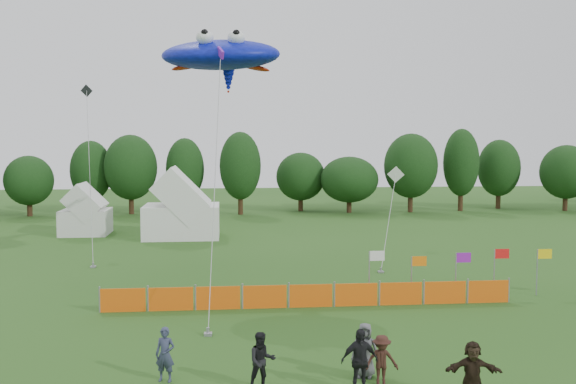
{
  "coord_description": "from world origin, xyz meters",
  "views": [
    {
      "loc": [
        -2.45,
        -19.01,
        7.19
      ],
      "look_at": [
        0.0,
        6.0,
        5.2
      ],
      "focal_mm": 40.0,
      "sensor_mm": 36.0,
      "label": 1
    }
  ],
  "objects": [
    {
      "name": "spectator_c",
      "position": [
        2.07,
        -1.02,
        0.77
      ],
      "size": [
        1.0,
        0.59,
        1.53
      ],
      "primitive_type": "imported",
      "rotation": [
        0.0,
        0.0,
        -0.02
      ],
      "color": "#351B15",
      "rests_on": "ground"
    },
    {
      "name": "treeline",
      "position": [
        1.61,
        44.93,
        4.18
      ],
      "size": [
        104.57,
        8.78,
        8.36
      ],
      "color": "#382314",
      "rests_on": "ground"
    },
    {
      "name": "spectator_f",
      "position": [
        4.33,
        -2.29,
        0.84
      ],
      "size": [
        1.61,
        0.73,
        1.67
      ],
      "primitive_type": "imported",
      "rotation": [
        0.0,
        0.0,
        -0.16
      ],
      "color": "black",
      "rests_on": "ground"
    },
    {
      "name": "tent_left",
      "position": [
        -13.23,
        31.53,
        1.6
      ],
      "size": [
        3.6,
        3.6,
        3.18
      ],
      "color": "silver",
      "rests_on": "ground"
    },
    {
      "name": "barrier_fence",
      "position": [
        1.19,
        8.13,
        0.5
      ],
      "size": [
        17.9,
        0.06,
        1.0
      ],
      "color": "#E3570C",
      "rests_on": "ground"
    },
    {
      "name": "spectator_b",
      "position": [
        -1.44,
        -0.91,
        0.84
      ],
      "size": [
        0.91,
        0.76,
        1.69
      ],
      "primitive_type": "imported",
      "rotation": [
        0.0,
        0.0,
        0.15
      ],
      "color": "black",
      "rests_on": "ground"
    },
    {
      "name": "small_kite_white",
      "position": [
        8.37,
        21.77,
        3.44
      ],
      "size": [
        4.11,
        9.95,
        5.48
      ],
      "color": "white",
      "rests_on": "ground"
    },
    {
      "name": "flag_row",
      "position": [
        9.12,
        9.1,
        1.43
      ],
      "size": [
        10.73,
        0.83,
        2.25
      ],
      "color": "gray",
      "rests_on": "ground"
    },
    {
      "name": "tent_right",
      "position": [
        -5.72,
        29.3,
        2.02
      ],
      "size": [
        5.66,
        4.53,
        4.0
      ],
      "color": "white",
      "rests_on": "ground"
    },
    {
      "name": "small_kite_dark",
      "position": [
        -11.22,
        23.5,
        6.34
      ],
      "size": [
        2.65,
        9.6,
        11.17
      ],
      "color": "black",
      "rests_on": "ground"
    },
    {
      "name": "spectator_a",
      "position": [
        -4.29,
        -0.01,
        0.82
      ],
      "size": [
        0.68,
        0.54,
        1.64
      ],
      "primitive_type": "imported",
      "rotation": [
        0.0,
        0.0,
        -0.28
      ],
      "color": "#2F354F",
      "rests_on": "ground"
    },
    {
      "name": "stingray_kite",
      "position": [
        -2.6,
        14.29,
        11.5
      ],
      "size": [
        6.95,
        17.59,
        12.62
      ],
      "color": "#0E1BCE",
      "rests_on": "ground"
    },
    {
      "name": "ground",
      "position": [
        0.0,
        0.0,
        0.0
      ],
      "size": [
        160.0,
        160.0,
        0.0
      ],
      "primitive_type": "plane",
      "color": "#234C16",
      "rests_on": "ground"
    },
    {
      "name": "spectator_d",
      "position": [
        1.33,
        -1.43,
        0.93
      ],
      "size": [
        1.15,
        0.59,
        1.87
      ],
      "primitive_type": "imported",
      "rotation": [
        0.0,
        0.0,
        0.13
      ],
      "color": "black",
      "rests_on": "ground"
    },
    {
      "name": "spectator_e",
      "position": [
        1.75,
        -0.24,
        0.84
      ],
      "size": [
        0.94,
        0.75,
        1.67
      ],
      "primitive_type": "imported",
      "rotation": [
        0.0,
        0.0,
        -0.3
      ],
      "color": "#505256",
      "rests_on": "ground"
    }
  ]
}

